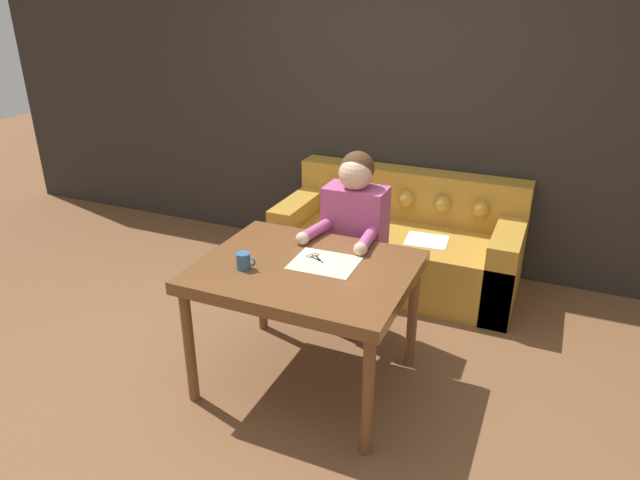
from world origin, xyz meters
name	(u,v)px	position (x,y,z in m)	size (l,w,h in m)	color
ground_plane	(292,372)	(0.00, 0.00, 0.00)	(16.00, 16.00, 0.00)	brown
wall_back	(393,104)	(0.00, 1.86, 1.30)	(8.00, 0.06, 2.60)	#2D2823
dining_table	(306,279)	(0.12, -0.04, 0.68)	(1.15, 0.93, 0.76)	brown
couch	(399,244)	(0.23, 1.43, 0.30)	(1.82, 0.86, 0.83)	#B7842D
person	(354,245)	(0.17, 0.59, 0.63)	(0.44, 0.57, 1.24)	#33281E
pattern_paper_main	(325,263)	(0.20, 0.03, 0.76)	(0.36, 0.30, 0.00)	beige
scissors	(318,260)	(0.15, 0.05, 0.76)	(0.23, 0.19, 0.01)	silver
mug	(244,261)	(-0.17, -0.20, 0.80)	(0.11, 0.08, 0.09)	#335B84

